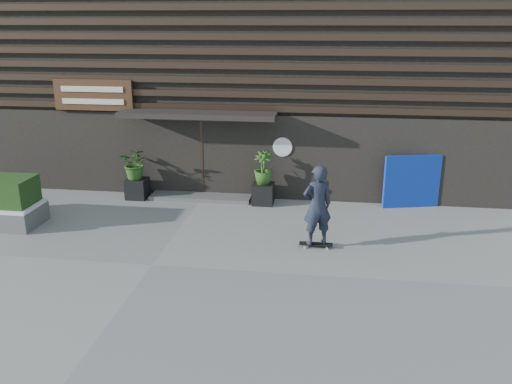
# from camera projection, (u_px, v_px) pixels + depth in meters

# --- Properties ---
(ground) EXTENTS (80.00, 80.00, 0.00)m
(ground) POSITION_uv_depth(u_px,v_px,m) (152.00, 265.00, 11.64)
(ground) COLOR gray
(ground) RESTS_ON ground
(entrance_step) EXTENTS (3.00, 0.80, 0.12)m
(entrance_step) POSITION_uv_depth(u_px,v_px,m) (201.00, 197.00, 15.96)
(entrance_step) COLOR #52514F
(entrance_step) RESTS_ON ground
(planter_pot_left) EXTENTS (0.60, 0.60, 0.60)m
(planter_pot_left) POSITION_uv_depth(u_px,v_px,m) (137.00, 188.00, 15.95)
(planter_pot_left) COLOR black
(planter_pot_left) RESTS_ON ground
(bamboo_left) EXTENTS (0.86, 0.75, 0.96)m
(bamboo_left) POSITION_uv_depth(u_px,v_px,m) (136.00, 163.00, 15.71)
(bamboo_left) COLOR #2D591E
(bamboo_left) RESTS_ON planter_pot_left
(planter_pot_right) EXTENTS (0.60, 0.60, 0.60)m
(planter_pot_right) POSITION_uv_depth(u_px,v_px,m) (263.00, 194.00, 15.45)
(planter_pot_right) COLOR black
(planter_pot_right) RESTS_ON ground
(bamboo_right) EXTENTS (0.54, 0.54, 0.96)m
(bamboo_right) POSITION_uv_depth(u_px,v_px,m) (263.00, 168.00, 15.21)
(bamboo_right) COLOR #2D591E
(bamboo_right) RESTS_ON planter_pot_right
(blue_tarp) EXTENTS (1.60, 0.51, 1.52)m
(blue_tarp) POSITION_uv_depth(u_px,v_px,m) (412.00, 181.00, 15.04)
(blue_tarp) COLOR #0C2AA2
(blue_tarp) RESTS_ON ground
(building) EXTENTS (18.00, 11.00, 8.00)m
(building) POSITION_uv_depth(u_px,v_px,m) (232.00, 51.00, 19.81)
(building) COLOR black
(building) RESTS_ON ground
(skateboarder) EXTENTS (0.82, 0.69, 2.00)m
(skateboarder) POSITION_uv_depth(u_px,v_px,m) (317.00, 206.00, 12.23)
(skateboarder) COLOR black
(skateboarder) RESTS_ON ground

